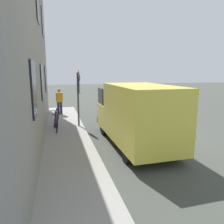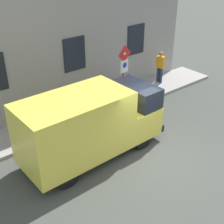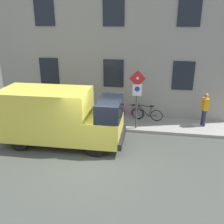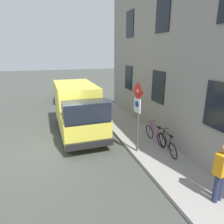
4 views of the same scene
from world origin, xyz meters
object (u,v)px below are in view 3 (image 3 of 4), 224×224
Objects in this scene: sign_post_stacked at (137,92)px; pedestrian at (205,108)px; bicycle_black at (147,114)px; bicycle_purple at (128,113)px; delivery_van at (60,116)px.

pedestrian is at bearing -74.39° from sign_post_stacked.
pedestrian is (-0.23, -2.90, 0.56)m from bicycle_black.
sign_post_stacked is at bearing 75.73° from bicycle_black.
pedestrian is (-0.23, -3.89, 0.56)m from bicycle_purple.
sign_post_stacked reaches higher than bicycle_black.
delivery_van reaches higher than pedestrian.
sign_post_stacked is 1.65× the size of bicycle_purple.
delivery_van is at bearing 47.99° from bicycle_black.
bicycle_purple is (3.09, -2.70, -0.82)m from delivery_van.
bicycle_black is 0.99m from bicycle_purple.
bicycle_black is 2.96m from pedestrian.
delivery_van reaches higher than bicycle_purple.
pedestrian is (0.95, -3.38, -0.97)m from sign_post_stacked.
bicycle_black is at bearing 178.67° from bicycle_purple.
pedestrian reaches higher than bicycle_purple.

